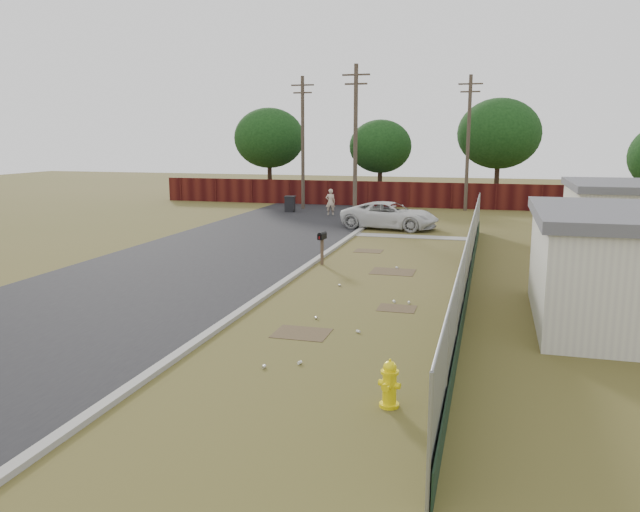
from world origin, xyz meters
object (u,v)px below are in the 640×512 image
(mailbox, at_px, (322,239))
(trash_bin, at_px, (290,204))
(pedestrian, at_px, (330,202))
(pickup_truck, at_px, (390,215))
(fire_hydrant, at_px, (389,385))

(mailbox, bearing_deg, trash_bin, 112.22)
(mailbox, distance_m, pedestrian, 15.87)
(pickup_truck, relative_size, trash_bin, 4.93)
(fire_hydrant, bearing_deg, pedestrian, 106.66)
(pickup_truck, xyz_separation_m, pedestrian, (-4.65, 4.91, 0.12))
(mailbox, bearing_deg, pickup_truck, 84.62)
(fire_hydrant, distance_m, trash_bin, 30.98)
(mailbox, bearing_deg, pedestrian, 103.31)
(fire_hydrant, distance_m, pedestrian, 29.03)
(fire_hydrant, bearing_deg, pickup_truck, 99.12)
(pickup_truck, bearing_deg, fire_hydrant, -161.79)
(mailbox, distance_m, pickup_truck, 10.59)
(fire_hydrant, distance_m, mailbox, 13.23)
(fire_hydrant, xyz_separation_m, trash_bin, (-11.38, 28.81, 0.11))
(pickup_truck, distance_m, trash_bin, 9.71)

